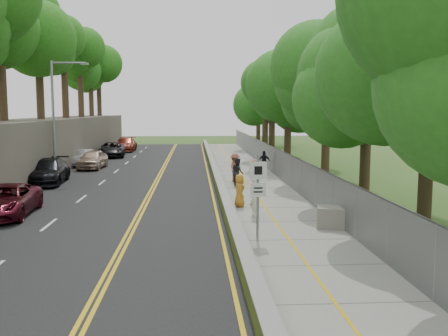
# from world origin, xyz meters

# --- Properties ---
(ground) EXTENTS (140.00, 140.00, 0.00)m
(ground) POSITION_xyz_m (0.00, 0.00, 0.00)
(ground) COLOR #33511E
(ground) RESTS_ON ground
(road) EXTENTS (11.20, 66.00, 0.04)m
(road) POSITION_xyz_m (-5.40, 15.00, 0.02)
(road) COLOR black
(road) RESTS_ON ground
(sidewalk) EXTENTS (4.20, 66.00, 0.05)m
(sidewalk) POSITION_xyz_m (2.55, 15.00, 0.03)
(sidewalk) COLOR gray
(sidewalk) RESTS_ON ground
(jersey_barrier) EXTENTS (0.42, 66.00, 0.60)m
(jersey_barrier) POSITION_xyz_m (0.25, 15.00, 0.30)
(jersey_barrier) COLOR #93CC30
(jersey_barrier) RESTS_ON ground
(rock_embankment) EXTENTS (5.00, 66.00, 4.00)m
(rock_embankment) POSITION_xyz_m (-13.50, 15.00, 2.00)
(rock_embankment) COLOR #595147
(rock_embankment) RESTS_ON ground
(chainlink_fence) EXTENTS (0.04, 66.00, 2.00)m
(chainlink_fence) POSITION_xyz_m (4.65, 15.00, 1.00)
(chainlink_fence) COLOR slate
(chainlink_fence) RESTS_ON ground
(trees_embankment) EXTENTS (6.40, 66.00, 13.00)m
(trees_embankment) POSITION_xyz_m (-13.00, 15.00, 10.50)
(trees_embankment) COLOR #2F7F1D
(trees_embankment) RESTS_ON rock_embankment
(trees_fenceside) EXTENTS (7.00, 66.00, 14.00)m
(trees_fenceside) POSITION_xyz_m (7.00, 15.00, 7.00)
(trees_fenceside) COLOR #307C23
(trees_fenceside) RESTS_ON ground
(streetlight) EXTENTS (2.52, 0.22, 8.00)m
(streetlight) POSITION_xyz_m (-10.46, 14.00, 4.64)
(streetlight) COLOR gray
(streetlight) RESTS_ON ground
(signpost) EXTENTS (0.62, 0.09, 3.10)m
(signpost) POSITION_xyz_m (1.05, -3.02, 1.96)
(signpost) COLOR gray
(signpost) RESTS_ON sidewalk
(construction_barrel) EXTENTS (0.62, 0.62, 1.01)m
(construction_barrel) POSITION_xyz_m (3.28, 16.00, 0.56)
(construction_barrel) COLOR #E64E21
(construction_barrel) RESTS_ON sidewalk
(concrete_block) EXTENTS (1.44, 1.21, 0.83)m
(concrete_block) POSITION_xyz_m (4.30, -1.21, 0.46)
(concrete_block) COLOR slate
(concrete_block) RESTS_ON sidewalk
(car_2) EXTENTS (2.60, 5.15, 1.40)m
(car_2) POSITION_xyz_m (-9.61, 1.81, 0.74)
(car_2) COLOR #53101D
(car_2) RESTS_ON road
(car_3) EXTENTS (2.59, 5.60, 1.59)m
(car_3) POSITION_xyz_m (-10.60, 11.74, 0.83)
(car_3) COLOR black
(car_3) RESTS_ON road
(car_4) EXTENTS (2.01, 4.49, 1.50)m
(car_4) POSITION_xyz_m (-9.34, 19.83, 0.79)
(car_4) COLOR #C2A791
(car_4) RESTS_ON road
(car_5) EXTENTS (1.54, 4.12, 1.35)m
(car_5) POSITION_xyz_m (-10.60, 21.97, 0.71)
(car_5) COLOR #B9BAC1
(car_5) RESTS_ON road
(car_6) EXTENTS (2.97, 5.50, 1.47)m
(car_6) POSITION_xyz_m (-9.43, 29.86, 0.77)
(car_6) COLOR black
(car_6) RESTS_ON road
(car_7) EXTENTS (2.21, 5.37, 1.56)m
(car_7) POSITION_xyz_m (-9.00, 36.70, 0.82)
(car_7) COLOR maroon
(car_7) RESTS_ON road
(car_8) EXTENTS (2.05, 4.36, 1.44)m
(car_8) POSITION_xyz_m (-9.00, 36.81, 0.76)
(car_8) COLOR silver
(car_8) RESTS_ON road
(painter_0) EXTENTS (0.62, 0.84, 1.58)m
(painter_0) POSITION_xyz_m (0.97, 3.33, 0.84)
(painter_0) COLOR orange
(painter_0) RESTS_ON sidewalk
(painter_1) EXTENTS (0.60, 0.76, 1.84)m
(painter_1) POSITION_xyz_m (1.45, 1.00, 0.97)
(painter_1) COLOR white
(painter_1) RESTS_ON sidewalk
(painter_2) EXTENTS (0.83, 0.98, 1.75)m
(painter_2) POSITION_xyz_m (1.45, 9.76, 0.92)
(painter_2) COLOR #232428
(painter_2) RESTS_ON sidewalk
(painter_3) EXTENTS (1.06, 1.36, 1.85)m
(painter_3) POSITION_xyz_m (1.45, 11.83, 0.98)
(painter_3) COLOR #99493B
(painter_3) RESTS_ON sidewalk
(person_far) EXTENTS (0.99, 0.53, 1.62)m
(person_far) POSITION_xyz_m (4.05, 16.59, 0.86)
(person_far) COLOR black
(person_far) RESTS_ON sidewalk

